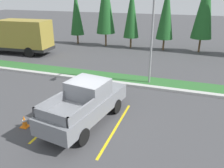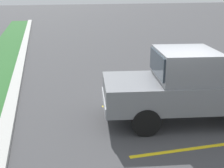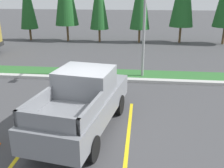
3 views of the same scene
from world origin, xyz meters
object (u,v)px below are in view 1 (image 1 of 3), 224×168
object	(u,v)px
cypress_tree_left_inner	(105,2)
cypress_tree_right_inner	(166,11)
cargo_truck_distant	(20,36)
cypress_tree_rightmost	(205,5)
cypress_tree_leftmost	(76,13)
pickup_truck_main	(86,103)
cypress_tree_center	(132,12)
traffic_cone	(24,122)
street_light	(152,30)

from	to	relation	value
cypress_tree_left_inner	cypress_tree_right_inner	world-z (taller)	cypress_tree_left_inner
cargo_truck_distant	cypress_tree_rightmost	xyz separation A→B (m)	(17.40, 6.69, 2.95)
cypress_tree_leftmost	cypress_tree_rightmost	world-z (taller)	cypress_tree_rightmost
pickup_truck_main	cypress_tree_center	distance (m)	16.82
cypress_tree_leftmost	cypress_tree_center	xyz separation A→B (m)	(6.76, -0.06, 0.24)
cypress_tree_left_inner	cypress_tree_right_inner	xyz separation A→B (m)	(6.75, -0.03, -0.82)
cypress_tree_center	traffic_cone	world-z (taller)	cypress_tree_center
cypress_tree_rightmost	traffic_cone	xyz separation A→B (m)	(-7.91, -18.22, -4.51)
cypress_tree_center	cypress_tree_rightmost	distance (m)	7.47
street_light	traffic_cone	bearing A→B (deg)	-121.55
cypress_tree_rightmost	traffic_cone	distance (m)	20.37
cypress_tree_leftmost	traffic_cone	bearing A→B (deg)	-70.76
cypress_tree_center	cypress_tree_left_inner	bearing A→B (deg)	179.21
cargo_truck_distant	street_light	world-z (taller)	street_light
cypress_tree_right_inner	traffic_cone	distance (m)	18.72
cypress_tree_left_inner	traffic_cone	bearing A→B (deg)	-81.90
pickup_truck_main	cypress_tree_rightmost	size ratio (longest dim) A/B	0.67
street_light	cypress_tree_right_inner	world-z (taller)	cypress_tree_right_inner
street_light	cypress_tree_left_inner	bearing A→B (deg)	124.05
cargo_truck_distant	cypress_tree_rightmost	distance (m)	18.87
street_light	cargo_truck_distant	bearing A→B (deg)	163.59
pickup_truck_main	cypress_tree_left_inner	size ratio (longest dim) A/B	0.66
cypress_tree_left_inner	cypress_tree_leftmost	bearing A→B (deg)	179.67
pickup_truck_main	cypress_tree_center	size ratio (longest dim) A/B	0.83
street_light	cypress_tree_right_inner	xyz separation A→B (m)	(-0.34, 10.45, 0.37)
street_light	cypress_tree_leftmost	bearing A→B (deg)	135.76
pickup_truck_main	street_light	size ratio (longest dim) A/B	0.86
street_light	cypress_tree_rightmost	distance (m)	11.39
traffic_cone	pickup_truck_main	bearing A→B (deg)	28.43
cargo_truck_distant	cypress_tree_right_inner	distance (m)	15.24
street_light	cypress_tree_leftmost	distance (m)	15.06
street_light	cypress_tree_right_inner	bearing A→B (deg)	91.86
cargo_truck_distant	cypress_tree_leftmost	distance (m)	7.37
cypress_tree_left_inner	cypress_tree_rightmost	distance (m)	10.46
cypress_tree_left_inner	cypress_tree_right_inner	size ratio (longest dim) A/B	1.20
cargo_truck_distant	cypress_tree_leftmost	bearing A→B (deg)	63.05
cargo_truck_distant	street_light	size ratio (longest dim) A/B	1.10
pickup_truck_main	cypress_tree_center	world-z (taller)	cypress_tree_center
cargo_truck_distant	street_light	xyz separation A→B (m)	(14.03, -4.13, 1.86)
cypress_tree_rightmost	cypress_tree_leftmost	bearing A→B (deg)	-178.72
cypress_tree_center	cypress_tree_rightmost	world-z (taller)	cypress_tree_rightmost
pickup_truck_main	cypress_tree_rightmost	world-z (taller)	cypress_tree_rightmost
cargo_truck_distant	traffic_cone	world-z (taller)	cargo_truck_distant
pickup_truck_main	cypress_tree_leftmost	size ratio (longest dim) A/B	0.88
cargo_truck_distant	street_light	bearing A→B (deg)	-16.41
street_light	cypress_tree_center	size ratio (longest dim) A/B	0.96
cargo_truck_distant	cypress_tree_center	distance (m)	12.00
street_light	cypress_tree_left_inner	xyz separation A→B (m)	(-7.09, 10.48, 1.19)
pickup_truck_main	cargo_truck_distant	world-z (taller)	cargo_truck_distant
cypress_tree_leftmost	traffic_cone	world-z (taller)	cypress_tree_leftmost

